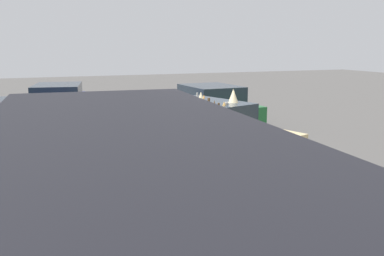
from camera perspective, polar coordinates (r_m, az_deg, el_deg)
The scene contains 5 objects.
ground_plane at distance 10.05m, azimuth 1.60°, elevation -4.92°, with size 60.00×60.00×0.00m, color #514F4C.
art_car_decorated at distance 9.89m, azimuth 1.51°, elevation -0.68°, with size 4.82×3.04×1.80m.
parked_sedan_far_left at distance 15.51m, azimuth -17.67°, elevation 2.99°, with size 4.61×2.56×1.41m.
parked_sedan_near_right at distance 12.15m, azimuth -22.57°, elevation 0.30°, with size 4.35×2.35×1.37m.
parked_sedan_behind_right at distance 14.49m, azimuth 2.26°, elevation 2.97°, with size 4.59×2.19×1.44m.
Camera 1 is at (-8.88, 3.80, 2.78)m, focal length 39.67 mm.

